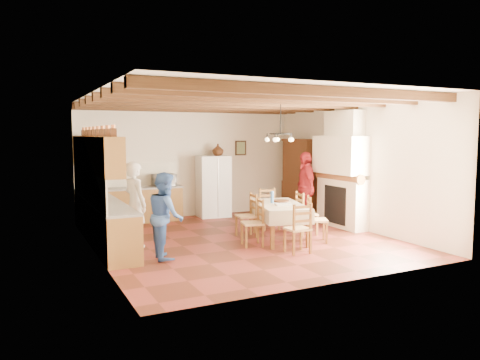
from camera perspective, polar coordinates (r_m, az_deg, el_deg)
name	(u,v)px	position (r m, az deg, el deg)	size (l,w,h in m)	color
floor	(242,240)	(10.06, 0.24, -7.34)	(6.00, 6.50, 0.02)	#4F2115
ceiling	(242,97)	(9.84, 0.25, 10.08)	(6.00, 6.50, 0.02)	white
wall_back	(189,162)	(12.83, -6.21, 2.25)	(6.00, 0.02, 3.00)	beige
wall_front	(339,185)	(7.07, 12.01, -0.55)	(6.00, 0.02, 3.00)	beige
wall_left	(94,175)	(8.92, -17.36, 0.57)	(0.02, 6.50, 3.00)	beige
wall_right	(355,165)	(11.48, 13.85, 1.73)	(0.02, 6.50, 3.00)	beige
ceiling_beams	(242,102)	(9.83, 0.25, 9.50)	(6.00, 6.30, 0.16)	#321E10
lower_cabinets_left	(103,222)	(10.14, -16.35, -4.92)	(0.60, 4.30, 0.86)	brown
lower_cabinets_back	(136,206)	(12.21, -12.53, -3.07)	(2.30, 0.60, 0.86)	brown
countertop_left	(102,200)	(10.07, -16.42, -2.40)	(0.62, 4.30, 0.04)	slate
countertop_back	(136,188)	(12.15, -12.58, -0.97)	(2.34, 0.62, 0.04)	slate
backsplash_left	(88,186)	(9.99, -18.09, -0.67)	(0.03, 4.30, 0.60)	beige
backsplash_back	(133,175)	(12.39, -12.92, 0.63)	(2.30, 0.03, 0.60)	beige
upper_cabinets	(95,154)	(9.97, -17.29, 3.09)	(0.35, 4.20, 0.70)	brown
fireplace	(340,169)	(11.46, 12.08, 1.26)	(0.56, 1.60, 2.80)	beige
wall_picture	(241,148)	(13.39, 0.08, 3.92)	(0.34, 0.03, 0.42)	#2E2016
refrigerator	(213,186)	(12.75, -3.30, -0.76)	(0.83, 0.68, 1.66)	white
hutch	(300,178)	(12.93, 7.36, 0.30)	(0.49, 1.17, 2.11)	#3C210C
dining_table	(280,208)	(9.98, 4.87, -3.36)	(1.33, 1.94, 0.77)	beige
chandelier	(280,134)	(9.86, 4.95, 5.62)	(0.47, 0.47, 0.03)	black
chair_left_near	(252,222)	(9.43, 1.51, -5.17)	(0.42, 0.40, 0.96)	brown
chair_left_far	(246,215)	(10.24, 0.77, -4.31)	(0.42, 0.40, 0.96)	brown
chair_right_near	(317,219)	(9.91, 9.39, -4.72)	(0.42, 0.40, 0.96)	brown
chair_right_far	(307,213)	(10.61, 8.11, -4.02)	(0.42, 0.40, 0.96)	brown
chair_end_near	(298,228)	(8.94, 7.04, -5.81)	(0.42, 0.40, 0.96)	brown
chair_end_far	(270,209)	(11.09, 3.62, -3.55)	(0.42, 0.40, 0.96)	brown
person_man	(135,204)	(9.56, -12.65, -2.90)	(0.62, 0.41, 1.70)	beige
person_woman_blue	(166,215)	(8.57, -9.07, -4.28)	(0.76, 0.59, 1.57)	#375CA6
person_woman_red	(305,188)	(11.83, 7.97, -0.95)	(1.06, 0.44, 1.81)	red
microwave	(164,180)	(12.32, -9.24, 0.00)	(0.56, 0.38, 0.31)	silver
fridge_vase	(218,150)	(12.74, -2.71, 3.71)	(0.31, 0.31, 0.32)	#3C210C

